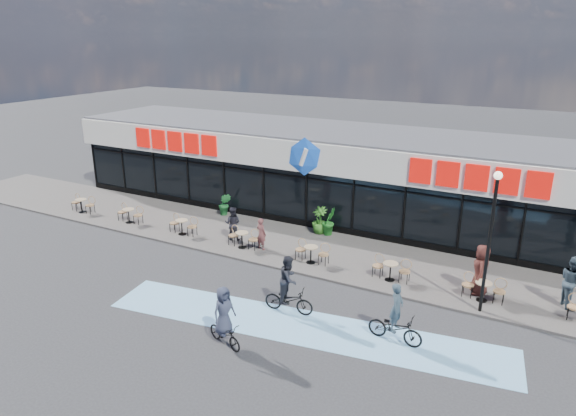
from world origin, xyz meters
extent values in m
plane|color=#28282B|center=(0.00, 0.00, 0.00)|extent=(120.00, 120.00, 0.00)
cube|color=#504B47|center=(0.00, 4.50, 0.05)|extent=(44.00, 5.00, 0.10)
cube|color=#75B3DE|center=(4.00, -1.50, 0.01)|extent=(14.17, 4.13, 0.01)
cube|color=black|center=(0.00, 10.00, 1.50)|extent=(30.00, 6.00, 3.00)
cube|color=silver|center=(0.00, 9.85, 3.75)|extent=(30.60, 6.30, 1.50)
cube|color=#47474C|center=(0.00, 10.00, 4.55)|extent=(30.60, 6.30, 0.10)
cube|color=#0D3396|center=(0.00, 6.96, 3.05)|extent=(30.60, 0.08, 0.18)
cube|color=black|center=(0.00, 6.97, 2.65)|extent=(30.00, 0.06, 0.08)
cube|color=black|center=(0.00, 6.98, 0.20)|extent=(30.00, 0.10, 0.40)
cube|color=red|center=(-8.00, 6.70, 3.80)|extent=(5.63, 0.18, 1.10)
cube|color=red|center=(8.00, 6.70, 3.80)|extent=(5.63, 0.18, 1.10)
ellipsoid|color=blue|center=(0.00, 6.70, 3.80)|extent=(1.90, 0.24, 1.90)
cylinder|color=black|center=(-15.00, 6.97, 1.50)|extent=(0.10, 0.10, 3.00)
cylinder|color=black|center=(-12.50, 6.97, 1.50)|extent=(0.10, 0.10, 3.00)
cylinder|color=black|center=(-10.00, 6.97, 1.50)|extent=(0.10, 0.10, 3.00)
cylinder|color=black|center=(-7.50, 6.97, 1.50)|extent=(0.10, 0.10, 3.00)
cylinder|color=black|center=(-5.00, 6.97, 1.50)|extent=(0.10, 0.10, 3.00)
cylinder|color=black|center=(-2.50, 6.97, 1.50)|extent=(0.10, 0.10, 3.00)
cylinder|color=black|center=(0.00, 6.97, 1.50)|extent=(0.10, 0.10, 3.00)
cylinder|color=black|center=(2.50, 6.97, 1.50)|extent=(0.10, 0.10, 3.00)
cylinder|color=black|center=(5.00, 6.97, 1.50)|extent=(0.10, 0.10, 3.00)
cylinder|color=black|center=(7.50, 6.97, 1.50)|extent=(0.10, 0.10, 3.00)
cylinder|color=black|center=(10.00, 6.97, 1.50)|extent=(0.10, 0.10, 3.00)
cylinder|color=black|center=(9.21, 2.30, 2.54)|extent=(0.12, 0.12, 4.88)
sphere|color=#FFF2CC|center=(9.21, 2.30, 5.08)|extent=(0.28, 0.28, 0.28)
cylinder|color=tan|center=(-11.92, 3.12, 0.82)|extent=(0.60, 0.60, 0.04)
cylinder|color=black|center=(-11.92, 3.12, 0.47)|extent=(0.06, 0.06, 0.70)
cylinder|color=black|center=(-11.92, 3.12, 0.11)|extent=(0.40, 0.40, 0.02)
cylinder|color=tan|center=(-8.41, 3.12, 0.82)|extent=(0.60, 0.60, 0.04)
cylinder|color=black|center=(-8.41, 3.12, 0.47)|extent=(0.06, 0.06, 0.70)
cylinder|color=black|center=(-8.41, 3.12, 0.11)|extent=(0.40, 0.40, 0.02)
cylinder|color=tan|center=(-4.90, 3.12, 0.82)|extent=(0.60, 0.60, 0.04)
cylinder|color=black|center=(-4.90, 3.12, 0.47)|extent=(0.06, 0.06, 0.70)
cylinder|color=black|center=(-4.90, 3.12, 0.11)|extent=(0.40, 0.40, 0.02)
cylinder|color=tan|center=(-1.39, 3.12, 0.82)|extent=(0.60, 0.60, 0.04)
cylinder|color=black|center=(-1.39, 3.12, 0.47)|extent=(0.06, 0.06, 0.70)
cylinder|color=black|center=(-1.39, 3.12, 0.11)|extent=(0.40, 0.40, 0.02)
cylinder|color=tan|center=(2.13, 3.12, 0.82)|extent=(0.60, 0.60, 0.04)
cylinder|color=black|center=(2.13, 3.12, 0.47)|extent=(0.06, 0.06, 0.70)
cylinder|color=black|center=(2.13, 3.12, 0.11)|extent=(0.40, 0.40, 0.02)
cylinder|color=tan|center=(5.64, 3.12, 0.82)|extent=(0.60, 0.60, 0.04)
cylinder|color=black|center=(5.64, 3.12, 0.47)|extent=(0.06, 0.06, 0.70)
cylinder|color=black|center=(5.64, 3.12, 0.11)|extent=(0.40, 0.40, 0.02)
cylinder|color=tan|center=(9.15, 3.12, 0.82)|extent=(0.60, 0.60, 0.04)
cylinder|color=black|center=(9.15, 3.12, 0.47)|extent=(0.06, 0.06, 0.70)
cylinder|color=black|center=(9.15, 3.12, 0.11)|extent=(0.40, 0.40, 0.02)
imported|color=#1C652A|center=(-4.68, 6.49, 0.71)|extent=(0.82, 0.74, 1.22)
imported|color=#207020|center=(1.45, 6.53, 0.77)|extent=(0.65, 0.78, 1.34)
imported|color=#2F6C1E|center=(0.98, 6.49, 0.77)|extent=(0.85, 0.85, 1.34)
imported|color=brown|center=(-0.51, 3.39, 0.84)|extent=(0.61, 0.48, 1.48)
imported|color=black|center=(-2.31, 3.76, 0.91)|extent=(0.94, 0.83, 1.62)
imported|color=#3D1915|center=(8.94, 3.61, 1.09)|extent=(0.78, 1.05, 1.97)
imported|color=#2F3F4A|center=(11.96, 4.19, 1.06)|extent=(1.05, 1.15, 1.93)
imported|color=black|center=(3.16, -0.83, 0.48)|extent=(1.89, 0.84, 0.96)
imported|color=black|center=(3.16, -0.83, 1.31)|extent=(0.74, 0.91, 1.72)
imported|color=black|center=(7.05, -0.85, 0.48)|extent=(1.87, 0.77, 0.96)
imported|color=#2D3D47|center=(7.05, -0.85, 1.25)|extent=(0.43, 0.61, 1.60)
imported|color=black|center=(2.34, -3.61, 0.40)|extent=(1.61, 0.98, 0.80)
imported|color=#2D3246|center=(2.34, -3.61, 1.25)|extent=(0.73, 0.90, 1.60)
camera|label=1|loc=(10.78, -15.13, 9.44)|focal=32.00mm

